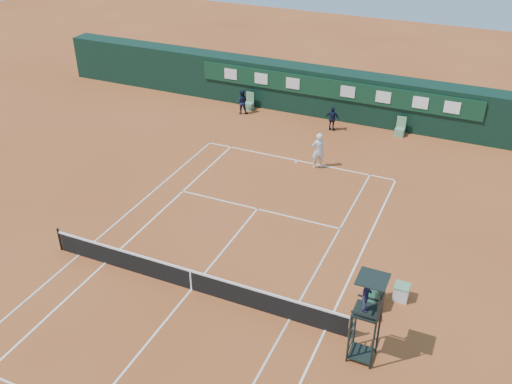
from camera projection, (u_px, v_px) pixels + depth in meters
ground at (192, 289)px, 22.34m from camera, size 90.00×90.00×0.00m
court_lines at (192, 289)px, 22.34m from camera, size 11.05×23.85×0.01m
tennis_net at (191, 279)px, 22.08m from camera, size 12.90×0.10×1.10m
back_wall at (336, 94)px, 36.27m from camera, size 40.00×1.65×3.00m
linesman_chair_left at (249, 105)px, 37.81m from camera, size 0.55×0.50×1.15m
linesman_chair_right at (400, 130)px, 34.33m from camera, size 0.55×0.50×1.15m
umpire_chair at (368, 302)px, 18.11m from camera, size 0.96×0.95×3.42m
player_bench at (375, 292)px, 21.32m from camera, size 0.56×1.20×1.10m
tennis_bag at (373, 312)px, 21.04m from camera, size 0.56×0.85×0.29m
cooler at (401, 292)px, 21.72m from camera, size 0.57×0.57×0.65m
tennis_ball at (321, 185)px, 29.25m from camera, size 0.06×0.06×0.06m
player at (318, 151)px, 30.47m from camera, size 0.88×0.84×2.02m
ball_kid_left at (242, 102)px, 36.98m from camera, size 0.94×0.84×1.59m
ball_kid_right at (332, 119)px, 34.71m from camera, size 0.92×0.41×1.54m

